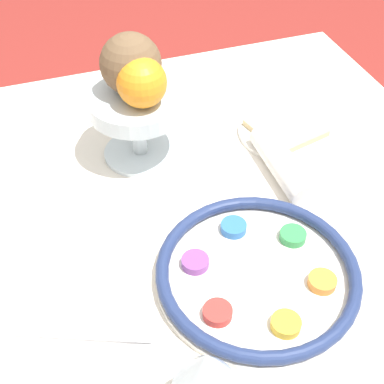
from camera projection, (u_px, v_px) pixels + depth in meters
The scene contains 10 objects.
dining_table at pixel (214, 369), 1.10m from camera, with size 1.19×1.02×0.76m.
seder_plate at pixel (258, 272), 0.79m from camera, with size 0.30×0.30×0.03m.
wine_glass at pixel (205, 373), 0.59m from camera, with size 0.08×0.08×0.14m.
fruit_stand at pixel (137, 113), 0.95m from camera, with size 0.17×0.17×0.13m.
orange_fruit at pixel (142, 83), 0.88m from camera, with size 0.08×0.08×0.08m.
coconut at pixel (131, 64), 0.90m from camera, with size 0.11×0.11×0.11m.
bread_plate at pixel (285, 130), 1.05m from camera, with size 0.19×0.19×0.02m.
napkin_roll at pixel (282, 164), 0.95m from camera, with size 0.18×0.05×0.05m.
fork_left at pixel (86, 353), 0.71m from camera, with size 0.08×0.19×0.01m.
fork_right at pixel (82, 334), 0.73m from camera, with size 0.09×0.19×0.01m.
Camera 1 is at (-0.50, 0.22, 1.40)m, focal length 50.00 mm.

